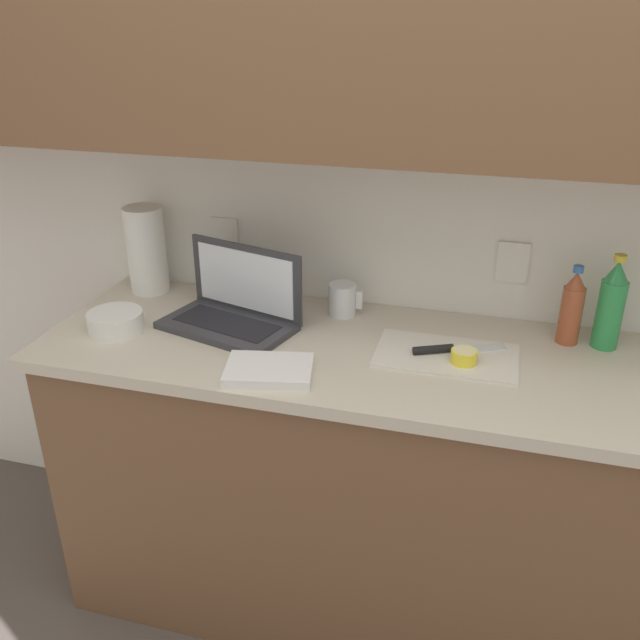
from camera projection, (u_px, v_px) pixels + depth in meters
The scene contains 13 objects.
ground_plane at pixel (419, 609), 2.19m from camera, with size 12.00×12.00×0.00m, color #564C47.
wall_back at pixel (470, 99), 1.74m from camera, with size 5.20×0.38×2.60m.
counter_unit at pixel (436, 494), 1.99m from camera, with size 2.22×0.62×0.92m.
laptop at pixel (235, 307), 1.97m from camera, with size 0.42×0.31×0.23m.
cutting_board at pixel (446, 355), 1.81m from camera, with size 0.38×0.22×0.01m, color silver.
knife at pixel (444, 349), 1.81m from camera, with size 0.25×0.14×0.02m.
lemon_half_cut at pixel (464, 356), 1.76m from camera, with size 0.07×0.07×0.04m.
bottle_green_soda at pixel (611, 306), 1.82m from camera, with size 0.07×0.07×0.27m.
bottle_oil_tall at pixel (572, 308), 1.85m from camera, with size 0.06×0.06×0.23m.
measuring_cup at pixel (343, 299), 2.04m from camera, with size 0.10×0.08×0.10m.
bowl_white at pixel (116, 321), 1.94m from camera, with size 0.16×0.16×0.06m.
paper_towel_roll at pixel (147, 250), 2.17m from camera, with size 0.12×0.12×0.28m.
dish_towel at pixel (269, 370), 1.72m from camera, with size 0.22×0.16×0.02m, color white.
Camera 1 is at (0.11, -1.61, 1.79)m, focal length 38.00 mm.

